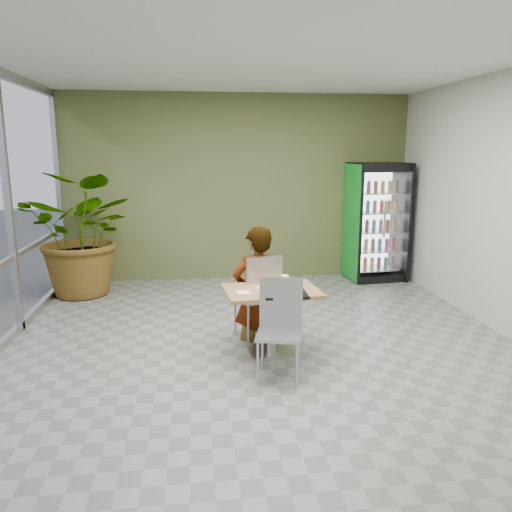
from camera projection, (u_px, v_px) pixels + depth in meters
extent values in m
plane|color=gray|center=(266.00, 354.00, 5.60)|extent=(7.00, 7.00, 0.00)
cube|color=#A98648|center=(272.00, 291.00, 5.47)|extent=(1.08, 0.80, 0.04)
cylinder|color=#A6A9AA|center=(271.00, 323.00, 5.55)|extent=(0.10, 0.10, 0.71)
cube|color=#A6A9AA|center=(271.00, 352.00, 5.62)|extent=(0.54, 0.45, 0.04)
cube|color=#A6A9AA|center=(256.00, 297.00, 6.06)|extent=(0.58, 0.58, 0.03)
cube|color=#A6A9AA|center=(264.00, 280.00, 5.81)|extent=(0.45, 0.18, 0.55)
cylinder|color=#A6A9AA|center=(264.00, 310.00, 6.36)|extent=(0.03, 0.03, 0.49)
cylinder|color=#A6A9AA|center=(235.00, 314.00, 6.20)|extent=(0.03, 0.03, 0.49)
cylinder|color=#A6A9AA|center=(278.00, 319.00, 6.02)|extent=(0.03, 0.03, 0.49)
cylinder|color=#A6A9AA|center=(248.00, 324.00, 5.85)|extent=(0.03, 0.03, 0.49)
cube|color=#A6A9AA|center=(279.00, 334.00, 4.91)|extent=(0.53, 0.53, 0.03)
cube|color=#A6A9AA|center=(281.00, 302.00, 5.06)|extent=(0.43, 0.14, 0.52)
cylinder|color=#A6A9AA|center=(258.00, 363.00, 4.80)|extent=(0.03, 0.03, 0.47)
cylinder|color=#A6A9AA|center=(297.00, 365.00, 4.76)|extent=(0.03, 0.03, 0.47)
cylinder|color=#A6A9AA|center=(262.00, 348.00, 5.17)|extent=(0.03, 0.03, 0.47)
cylinder|color=#A6A9AA|center=(299.00, 350.00, 5.12)|extent=(0.03, 0.03, 0.47)
imported|color=black|center=(257.00, 295.00, 6.00)|extent=(0.71, 0.57, 1.67)
cylinder|color=white|center=(267.00, 288.00, 5.49)|extent=(0.24, 0.24, 0.01)
cylinder|color=white|center=(285.00, 283.00, 5.46)|extent=(0.08, 0.08, 0.15)
cylinder|color=red|center=(285.00, 283.00, 5.46)|extent=(0.09, 0.09, 0.08)
cylinder|color=white|center=(285.00, 276.00, 5.44)|extent=(0.09, 0.09, 0.01)
cube|color=white|center=(243.00, 293.00, 5.29)|extent=(0.17, 0.17, 0.02)
cube|color=black|center=(285.00, 294.00, 5.23)|extent=(0.46, 0.34, 0.03)
cube|color=black|center=(376.00, 222.00, 8.70)|extent=(0.98, 0.80, 2.04)
cube|color=green|center=(351.00, 222.00, 8.65)|extent=(0.08, 0.70, 2.00)
cube|color=silver|center=(384.00, 224.00, 8.36)|extent=(0.73, 0.08, 1.63)
imported|color=#2A6026|center=(85.00, 234.00, 7.74)|extent=(2.12, 1.97, 1.94)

